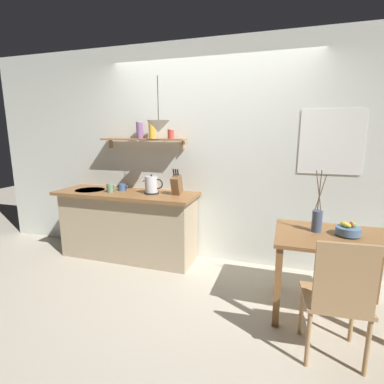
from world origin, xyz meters
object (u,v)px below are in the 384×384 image
dining_table (334,249)px  knife_block (177,184)px  fruit_bowl (348,230)px  electric_kettle (152,185)px  coffee_mug_spare (122,187)px  pendant_lamp (159,126)px  dining_chair_near (338,295)px  twig_vase (317,220)px  coffee_mug_by_sink (111,188)px

dining_table → knife_block: (-1.69, 0.59, 0.38)m
fruit_bowl → knife_block: (-1.79, 0.55, 0.21)m
electric_kettle → coffee_mug_spare: (-0.46, 0.06, -0.06)m
knife_block → coffee_mug_spare: size_ratio=2.47×
knife_block → electric_kettle: bearing=-174.4°
fruit_bowl → coffee_mug_spare: coffee_mug_spare is taller
knife_block → dining_table: bearing=-19.1°
pendant_lamp → dining_chair_near: bearing=-30.2°
dining_table → knife_block: size_ratio=3.15×
twig_vase → coffee_mug_spare: 2.38m
knife_block → pendant_lamp: pendant_lamp is taller
dining_chair_near → twig_vase: (-0.11, 0.68, 0.34)m
electric_kettle → coffee_mug_spare: 0.46m
dining_table → twig_vase: (-0.15, 0.07, 0.23)m
coffee_mug_by_sink → twig_vase: bearing=-9.5°
fruit_bowl → dining_table: bearing=-158.8°
dining_table → dining_chair_near: dining_chair_near is taller
twig_vase → coffee_mug_by_sink: 2.43m
fruit_bowl → electric_kettle: (-2.11, 0.52, 0.19)m
twig_vase → pendant_lamp: pendant_lamp is taller
twig_vase → coffee_mug_spare: twig_vase is taller
knife_block → pendant_lamp: size_ratio=0.52×
knife_block → coffee_mug_spare: (-0.77, 0.03, -0.08)m
dining_chair_near → pendant_lamp: (-1.80, 1.05, 1.17)m
fruit_bowl → twig_vase: twig_vase is taller
dining_table → pendant_lamp: pendant_lamp is taller
electric_kettle → pendant_lamp: (0.16, -0.12, 0.71)m
dining_table → coffee_mug_spare: coffee_mug_spare is taller
twig_vase → electric_kettle: bearing=165.4°
fruit_bowl → knife_block: 1.89m
dining_table → coffee_mug_spare: size_ratio=7.78×
fruit_bowl → knife_block: knife_block is taller
dining_table → fruit_bowl: size_ratio=4.88×
electric_kettle → knife_block: bearing=5.6°
dining_table → coffee_mug_by_sink: (-2.55, 0.47, 0.31)m
coffee_mug_spare → fruit_bowl: bearing=-12.7°
dining_table → knife_block: bearing=160.9°
dining_table → dining_chair_near: (-0.05, -0.61, -0.11)m
dining_table → twig_vase: bearing=155.0°
dining_chair_near → coffee_mug_spare: bearing=153.1°
dining_chair_near → knife_block: (-1.65, 1.20, 0.49)m
twig_vase → pendant_lamp: (-1.70, 0.37, 0.84)m
twig_vase → dining_table: bearing=-25.0°
knife_block → coffee_mug_by_sink: bearing=-172.5°
fruit_bowl → electric_kettle: 2.18m
pendant_lamp → twig_vase: bearing=-12.2°
electric_kettle → coffee_mug_spare: size_ratio=2.07×
twig_vase → coffee_mug_by_sink: size_ratio=4.24×
fruit_bowl → pendant_lamp: 2.18m
electric_kettle → dining_table: bearing=-15.4°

